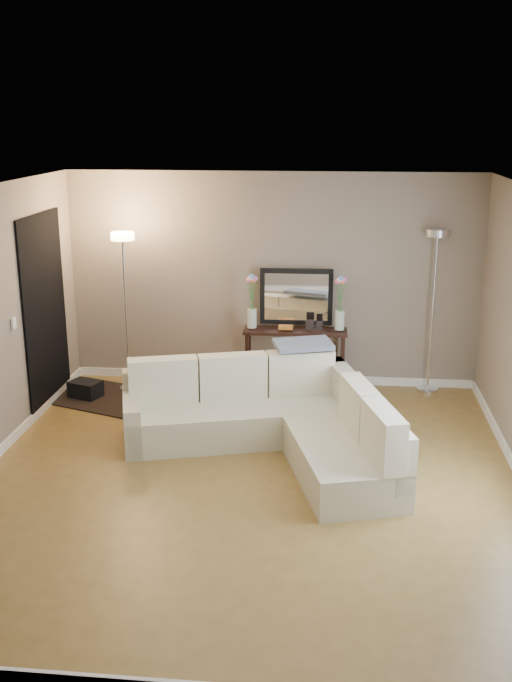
# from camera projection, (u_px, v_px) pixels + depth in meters

# --- Properties ---
(floor) EXTENTS (5.00, 5.50, 0.01)m
(floor) POSITION_uv_depth(u_px,v_px,m) (247.00, 481.00, 6.98)
(floor) COLOR olive
(floor) RESTS_ON ground
(ceiling) EXTENTS (5.00, 5.50, 0.01)m
(ceiling) POSITION_uv_depth(u_px,v_px,m) (246.00, 193.00, 6.24)
(ceiling) COLOR white
(ceiling) RESTS_ON ground
(wall_back) EXTENTS (5.00, 0.02, 2.60)m
(wall_back) POSITION_uv_depth(u_px,v_px,m) (273.00, 280.00, 9.24)
(wall_back) COLOR gray
(wall_back) RESTS_ON ground
(wall_front) EXTENTS (5.00, 0.02, 2.60)m
(wall_front) POSITION_uv_depth(u_px,v_px,m) (186.00, 496.00, 3.98)
(wall_front) COLOR gray
(wall_front) RESTS_ON ground
(baseboard_back) EXTENTS (5.00, 0.03, 0.10)m
(baseboard_back) POSITION_uv_depth(u_px,v_px,m) (272.00, 377.00, 9.57)
(baseboard_back) COLOR white
(baseboard_back) RESTS_ON ground
(doorway) EXTENTS (0.02, 1.20, 2.20)m
(doorway) POSITION_uv_depth(u_px,v_px,m) (45.00, 312.00, 8.53)
(doorway) COLOR black
(doorway) RESTS_ON ground
(switch_plate) EXTENTS (0.02, 0.08, 0.12)m
(switch_plate) POSITION_uv_depth(u_px,v_px,m) (14.00, 323.00, 7.70)
(switch_plate) COLOR white
(switch_plate) RESTS_ON ground
(sectional_sofa) EXTENTS (2.91, 2.41, 0.84)m
(sectional_sofa) POSITION_uv_depth(u_px,v_px,m) (276.00, 420.00, 7.56)
(sectional_sofa) COLOR beige
(sectional_sofa) RESTS_ON floor
(throw_blanket) EXTENTS (0.68, 0.52, 0.08)m
(throw_blanket) POSITION_uv_depth(u_px,v_px,m) (303.00, 344.00, 7.99)
(throw_blanket) COLOR slate
(throw_blanket) RESTS_ON sectional_sofa
(console_table) EXTENTS (1.24, 0.35, 0.76)m
(console_table) POSITION_uv_depth(u_px,v_px,m) (289.00, 356.00, 9.19)
(console_table) COLOR black
(console_table) RESTS_ON floor
(leaning_mirror) EXTENTS (0.88, 0.06, 0.68)m
(leaning_mirror) POSITION_uv_depth(u_px,v_px,m) (296.00, 297.00, 9.13)
(leaning_mirror) COLOR black
(leaning_mirror) RESTS_ON console_table
(table_decor) EXTENTS (0.52, 0.12, 0.12)m
(table_decor) POSITION_uv_depth(u_px,v_px,m) (295.00, 327.00, 9.03)
(table_decor) COLOR orange
(table_decor) RESTS_ON console_table
(flower_vase_left) EXTENTS (0.14, 0.12, 0.65)m
(flower_vase_left) POSITION_uv_depth(u_px,v_px,m) (252.00, 305.00, 9.04)
(flower_vase_left) COLOR silver
(flower_vase_left) RESTS_ON console_table
(flower_vase_right) EXTENTS (0.14, 0.12, 0.65)m
(flower_vase_right) POSITION_uv_depth(u_px,v_px,m) (340.00, 307.00, 8.95)
(flower_vase_right) COLOR silver
(flower_vase_right) RESTS_ON console_table
(floor_lamp_lit) EXTENTS (0.35, 0.35, 1.93)m
(floor_lamp_lit) POSITION_uv_depth(u_px,v_px,m) (125.00, 281.00, 8.92)
(floor_lamp_lit) COLOR silver
(floor_lamp_lit) RESTS_ON floor
(floor_lamp_unlit) EXTENTS (0.28, 0.28, 1.98)m
(floor_lamp_unlit) POSITION_uv_depth(u_px,v_px,m) (435.00, 278.00, 8.86)
(floor_lamp_unlit) COLOR silver
(floor_lamp_unlit) RESTS_ON floor
(charcoal_rug) EXTENTS (1.50, 1.31, 0.02)m
(charcoal_rug) POSITION_uv_depth(u_px,v_px,m) (105.00, 397.00, 9.03)
(charcoal_rug) COLOR black
(charcoal_rug) RESTS_ON floor
(black_bag) EXTENTS (0.42, 0.36, 0.23)m
(black_bag) POSITION_uv_depth(u_px,v_px,m) (86.00, 390.00, 9.00)
(black_bag) COLOR black
(black_bag) RESTS_ON charcoal_rug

